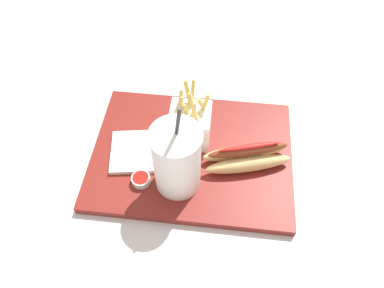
{
  "coord_description": "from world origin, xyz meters",
  "views": [
    {
      "loc": [
        0.05,
        -0.44,
        0.66
      ],
      "look_at": [
        0.0,
        0.0,
        0.05
      ],
      "focal_mm": 33.3,
      "sensor_mm": 36.0,
      "label": 1
    }
  ],
  "objects_px": {
    "soda_cup": "(177,160)",
    "hot_dog_1": "(247,156)",
    "fries_basket": "(190,124)",
    "ketchup_cup_1": "(141,179)",
    "napkin_stack": "(142,151)"
  },
  "relations": [
    {
      "from": "soda_cup",
      "to": "hot_dog_1",
      "type": "xyz_separation_m",
      "value": [
        0.14,
        0.06,
        -0.06
      ]
    },
    {
      "from": "fries_basket",
      "to": "ketchup_cup_1",
      "type": "distance_m",
      "value": 0.16
    },
    {
      "from": "soda_cup",
      "to": "hot_dog_1",
      "type": "bearing_deg",
      "value": 23.73
    },
    {
      "from": "hot_dog_1",
      "to": "napkin_stack",
      "type": "xyz_separation_m",
      "value": [
        -0.23,
        0.0,
        -0.02
      ]
    },
    {
      "from": "soda_cup",
      "to": "napkin_stack",
      "type": "distance_m",
      "value": 0.13
    },
    {
      "from": "hot_dog_1",
      "to": "ketchup_cup_1",
      "type": "distance_m",
      "value": 0.23
    },
    {
      "from": "soda_cup",
      "to": "ketchup_cup_1",
      "type": "xyz_separation_m",
      "value": [
        -0.08,
        -0.01,
        -0.07
      ]
    },
    {
      "from": "fries_basket",
      "to": "ketchup_cup_1",
      "type": "height_order",
      "value": "fries_basket"
    },
    {
      "from": "fries_basket",
      "to": "napkin_stack",
      "type": "relative_size",
      "value": 1.09
    },
    {
      "from": "soda_cup",
      "to": "ketchup_cup_1",
      "type": "relative_size",
      "value": 6.06
    },
    {
      "from": "ketchup_cup_1",
      "to": "napkin_stack",
      "type": "xyz_separation_m",
      "value": [
        -0.01,
        0.07,
        -0.0
      ]
    },
    {
      "from": "ketchup_cup_1",
      "to": "napkin_stack",
      "type": "distance_m",
      "value": 0.07
    },
    {
      "from": "fries_basket",
      "to": "hot_dog_1",
      "type": "height_order",
      "value": "fries_basket"
    },
    {
      "from": "ketchup_cup_1",
      "to": "napkin_stack",
      "type": "height_order",
      "value": "ketchup_cup_1"
    },
    {
      "from": "ketchup_cup_1",
      "to": "fries_basket",
      "type": "bearing_deg",
      "value": 55.7
    }
  ]
}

